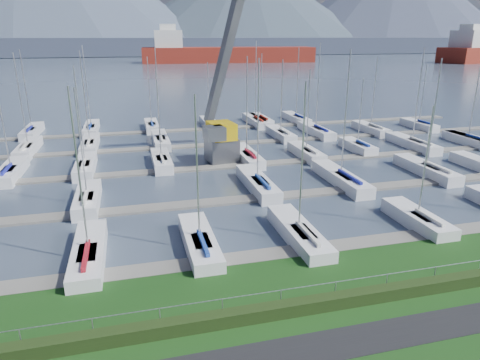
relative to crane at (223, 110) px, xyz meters
name	(u,v)px	position (x,y,z in m)	size (l,w,h in m)	color
path	(324,346)	(-2.53, -32.42, -5.32)	(160.00, 2.00, 0.04)	black
water	(138,59)	(-2.53, 230.58, -5.73)	(800.00, 540.00, 0.20)	#424E60
hedge	(302,306)	(-2.53, -29.82, -4.98)	(80.00, 0.70, 0.70)	#203212
fence	(300,287)	(-2.53, -29.42, -4.13)	(0.04, 0.04, 80.00)	#93979B
foothill	(134,46)	(-2.53, 300.58, 0.67)	(900.00, 80.00, 12.00)	#3C4458
docks	(207,168)	(-2.53, -3.42, -5.55)	(90.00, 41.60, 0.25)	slate
crane	(223,110)	(0.00, 0.00, 0.00)	(6.23, 13.22, 22.35)	#5A5B62
cargo_ship_mid	(221,55)	(39.92, 186.78, -1.71)	(92.36, 24.45, 21.50)	maroon
sailboat_fleet	(181,111)	(-4.67, 0.25, 0.10)	(74.36, 49.83, 13.07)	silver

